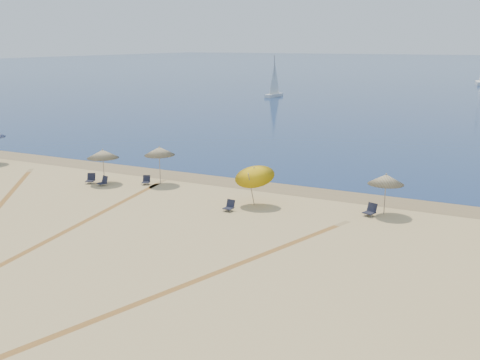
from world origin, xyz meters
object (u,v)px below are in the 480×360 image
(umbrella_3, at_px, (254,173))
(umbrella_1, at_px, (103,154))
(chair_4, at_px, (146,180))
(chair_6, at_px, (371,210))
(umbrella_2, at_px, (159,151))
(chair_5, at_px, (229,206))
(chair_2, at_px, (91,179))
(sailboat_2, at_px, (274,84))
(umbrella_4, at_px, (386,179))
(chair_3, at_px, (103,181))

(umbrella_3, bearing_deg, umbrella_1, 178.29)
(umbrella_1, distance_m, chair_4, 3.44)
(chair_4, bearing_deg, chair_6, -22.18)
(umbrella_2, height_order, chair_5, umbrella_2)
(chair_2, height_order, sailboat_2, sailboat_2)
(umbrella_1, bearing_deg, umbrella_2, 22.68)
(chair_2, height_order, chair_4, chair_2)
(chair_6, height_order, sailboat_2, sailboat_2)
(umbrella_4, bearing_deg, chair_6, -134.38)
(umbrella_2, xyz_separation_m, chair_2, (-4.32, -2.00, -1.94))
(chair_2, bearing_deg, umbrella_1, 11.75)
(chair_3, bearing_deg, umbrella_2, 50.63)
(chair_2, bearing_deg, chair_3, -29.16)
(umbrella_2, height_order, umbrella_4, umbrella_2)
(chair_4, relative_size, chair_5, 1.11)
(chair_6, bearing_deg, chair_2, -156.93)
(chair_4, bearing_deg, chair_2, -179.88)
(umbrella_1, bearing_deg, chair_3, -55.34)
(umbrella_3, xyz_separation_m, umbrella_4, (7.28, 1.59, 0.04))
(umbrella_3, relative_size, chair_2, 3.32)
(umbrella_2, relative_size, umbrella_3, 0.97)
(umbrella_2, height_order, chair_2, umbrella_2)
(sailboat_2, bearing_deg, chair_2, -74.03)
(umbrella_3, bearing_deg, chair_5, -114.49)
(umbrella_1, distance_m, umbrella_2, 3.88)
(umbrella_1, relative_size, sailboat_2, 0.33)
(umbrella_4, height_order, chair_5, umbrella_4)
(chair_4, distance_m, chair_6, 15.25)
(umbrella_1, bearing_deg, chair_2, -146.09)
(umbrella_1, bearing_deg, chair_5, -10.67)
(chair_2, bearing_deg, chair_4, -0.87)
(umbrella_1, relative_size, chair_4, 3.28)
(umbrella_1, bearing_deg, chair_4, 17.49)
(umbrella_2, bearing_deg, sailboat_2, 105.69)
(umbrella_2, bearing_deg, umbrella_1, -157.32)
(chair_2, distance_m, sailboat_2, 63.09)
(chair_2, xyz_separation_m, chair_3, (1.20, -0.15, -0.01))
(umbrella_4, distance_m, chair_2, 19.59)
(umbrella_1, height_order, chair_6, umbrella_1)
(umbrella_2, height_order, chair_3, umbrella_2)
(chair_5, relative_size, sailboat_2, 0.09)
(chair_3, bearing_deg, chair_4, 49.10)
(chair_4, height_order, sailboat_2, sailboat_2)
(chair_5, relative_size, chair_6, 0.79)
(chair_4, distance_m, chair_5, 8.34)
(umbrella_4, relative_size, chair_2, 2.92)
(sailboat_2, bearing_deg, chair_6, -58.16)
(umbrella_3, distance_m, chair_2, 12.27)
(chair_3, distance_m, chair_5, 10.29)
(umbrella_4, xyz_separation_m, sailboat_2, (-31.92, 60.07, 0.15))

